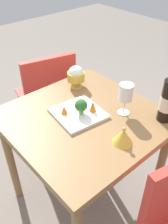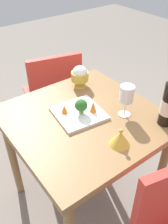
{
  "view_description": "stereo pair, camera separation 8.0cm",
  "coord_description": "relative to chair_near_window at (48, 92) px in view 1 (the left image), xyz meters",
  "views": [
    {
      "loc": [
        -0.69,
        -0.79,
        1.57
      ],
      "look_at": [
        0.0,
        0.0,
        0.78
      ],
      "focal_mm": 39.48,
      "sensor_mm": 36.0,
      "label": 1
    },
    {
      "loc": [
        -0.63,
        -0.84,
        1.57
      ],
      "look_at": [
        0.0,
        0.0,
        0.78
      ],
      "focal_mm": 39.48,
      "sensor_mm": 36.0,
      "label": 2
    }
  ],
  "objects": [
    {
      "name": "wine_glass",
      "position": [
        0.01,
        -0.74,
        0.34
      ],
      "size": [
        0.08,
        0.08,
        0.18
      ],
      "color": "white",
      "rests_on": "dining_table"
    },
    {
      "name": "carrot_garnish_right",
      "position": [
        -0.12,
        -0.63,
        0.26
      ],
      "size": [
        0.04,
        0.04,
        0.07
      ],
      "color": "orange",
      "rests_on": "serving_plate"
    },
    {
      "name": "carrot_garnish_left",
      "position": [
        -0.25,
        -0.55,
        0.26
      ],
      "size": [
        0.04,
        0.04,
        0.05
      ],
      "color": "orange",
      "rests_on": "serving_plate"
    },
    {
      "name": "rice_bowl",
      "position": [
        -0.0,
        -0.35,
        0.29
      ],
      "size": [
        0.11,
        0.11,
        0.14
      ],
      "color": "gold",
      "rests_on": "dining_table"
    },
    {
      "name": "dining_table",
      "position": [
        -0.17,
        -0.62,
        0.11
      ],
      "size": [
        0.79,
        0.79,
        0.75
      ],
      "color": "olive",
      "rests_on": "ground_plane"
    },
    {
      "name": "chair_near_window",
      "position": [
        0.0,
        0.0,
        0.0
      ],
      "size": [
        0.48,
        0.48,
        0.85
      ],
      "rotation": [
        0.0,
        0.0,
        -0.24
      ],
      "color": "red",
      "rests_on": "ground_plane"
    },
    {
      "name": "broccoli_floret",
      "position": [
        -0.18,
        -0.61,
        0.28
      ],
      "size": [
        0.07,
        0.07,
        0.09
      ],
      "color": "#729E4C",
      "rests_on": "serving_plate"
    },
    {
      "name": "serving_plate",
      "position": [
        -0.18,
        -0.59,
        0.22
      ],
      "size": [
        0.28,
        0.28,
        0.02
      ],
      "rotation": [
        0.0,
        0.0,
        -0.12
      ],
      "color": "white",
      "rests_on": "dining_table"
    },
    {
      "name": "ground_plane",
      "position": [
        -0.17,
        -0.62,
        -0.53
      ],
      "size": [
        8.0,
        8.0,
        0.0
      ],
      "primitive_type": "plane",
      "color": "gray"
    },
    {
      "name": "rice_bowl_lid",
      "position": [
        -0.17,
        -0.89,
        0.25
      ],
      "size": [
        0.1,
        0.1,
        0.09
      ],
      "color": "gold",
      "rests_on": "dining_table"
    },
    {
      "name": "wine_bottle",
      "position": [
        0.13,
        -0.92,
        0.35
      ],
      "size": [
        0.08,
        0.08,
        0.33
      ],
      "color": "black",
      "rests_on": "dining_table"
    }
  ]
}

